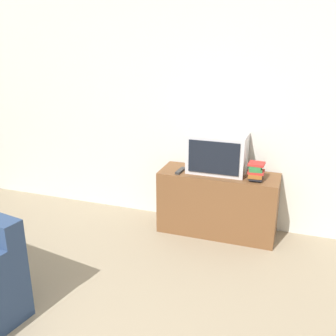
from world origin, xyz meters
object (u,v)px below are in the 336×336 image
object	(u,v)px
television	(217,153)
remote_on_stand	(181,171)
tv_stand	(218,203)
book_stack	(256,172)

from	to	relation	value
television	remote_on_stand	bearing A→B (deg)	-160.30
tv_stand	remote_on_stand	world-z (taller)	remote_on_stand
television	book_stack	distance (m)	0.45
book_stack	remote_on_stand	distance (m)	0.78
television	book_stack	xyz separation A→B (m)	(0.42, -0.10, -0.12)
book_stack	remote_on_stand	world-z (taller)	book_stack
book_stack	remote_on_stand	bearing A→B (deg)	-178.07
tv_stand	book_stack	xyz separation A→B (m)	(0.38, -0.06, 0.42)
book_stack	television	bearing A→B (deg)	166.19
tv_stand	television	bearing A→B (deg)	129.21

